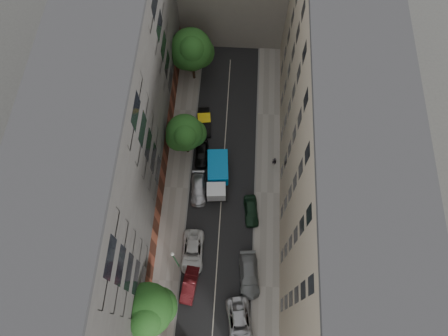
# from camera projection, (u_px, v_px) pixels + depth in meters

# --- Properties ---
(ground) EXTENTS (120.00, 120.00, 0.00)m
(ground) POSITION_uv_depth(u_px,v_px,m) (222.00, 190.00, 48.38)
(ground) COLOR #4C4C49
(ground) RESTS_ON ground
(road_surface) EXTENTS (8.00, 44.00, 0.02)m
(road_surface) POSITION_uv_depth(u_px,v_px,m) (222.00, 190.00, 48.37)
(road_surface) COLOR black
(road_surface) RESTS_ON ground
(sidewalk_left) EXTENTS (3.00, 44.00, 0.15)m
(sidewalk_left) POSITION_uv_depth(u_px,v_px,m) (177.00, 188.00, 48.45)
(sidewalk_left) COLOR gray
(sidewalk_left) RESTS_ON ground
(sidewalk_right) EXTENTS (3.00, 44.00, 0.15)m
(sidewalk_right) POSITION_uv_depth(u_px,v_px,m) (267.00, 193.00, 48.18)
(sidewalk_right) COLOR gray
(sidewalk_right) RESTS_ON ground
(building_left) EXTENTS (8.00, 44.00, 20.00)m
(building_left) POSITION_uv_depth(u_px,v_px,m) (111.00, 149.00, 39.51)
(building_left) COLOR #464441
(building_left) RESTS_ON ground
(building_right) EXTENTS (8.00, 44.00, 20.00)m
(building_right) POSITION_uv_depth(u_px,v_px,m) (333.00, 161.00, 38.98)
(building_right) COLOR tan
(building_right) RESTS_ON ground
(tarp_truck) EXTENTS (2.74, 6.04, 2.72)m
(tarp_truck) POSITION_uv_depth(u_px,v_px,m) (217.00, 175.00, 47.59)
(tarp_truck) COLOR black
(tarp_truck) RESTS_ON ground
(car_left_1) EXTENTS (1.94, 4.22, 1.34)m
(car_left_1) POSITION_uv_depth(u_px,v_px,m) (190.00, 285.00, 43.22)
(car_left_1) COLOR #4A0E12
(car_left_1) RESTS_ON ground
(car_left_2) EXTENTS (2.42, 5.13, 1.42)m
(car_left_2) POSITION_uv_depth(u_px,v_px,m) (193.00, 252.00, 44.64)
(car_left_2) COLOR silver
(car_left_2) RESTS_ON ground
(car_left_3) EXTENTS (2.09, 4.52, 1.28)m
(car_left_3) POSITION_uv_depth(u_px,v_px,m) (198.00, 189.00, 47.78)
(car_left_3) COLOR #B8B7BD
(car_left_3) RESTS_ON ground
(car_left_4) EXTENTS (1.74, 4.03, 1.35)m
(car_left_4) POSITION_uv_depth(u_px,v_px,m) (202.00, 153.00, 49.66)
(car_left_4) COLOR black
(car_left_4) RESTS_ON ground
(car_left_5) EXTENTS (2.00, 4.35, 1.38)m
(car_left_5) POSITION_uv_depth(u_px,v_px,m) (204.00, 122.00, 51.46)
(car_left_5) COLOR black
(car_left_5) RESTS_ON ground
(car_right_0) EXTENTS (3.40, 5.79, 1.51)m
(car_right_0) POSITION_uv_depth(u_px,v_px,m) (240.00, 324.00, 41.55)
(car_right_0) COLOR #B4B5B9
(car_right_0) RESTS_ON ground
(car_right_1) EXTENTS (2.60, 5.31, 1.49)m
(car_right_1) POSITION_uv_depth(u_px,v_px,m) (249.00, 275.00, 43.58)
(car_right_1) COLOR slate
(car_right_1) RESTS_ON ground
(car_right_2) EXTENTS (2.03, 4.08, 1.33)m
(car_right_2) POSITION_uv_depth(u_px,v_px,m) (251.00, 211.00, 46.63)
(car_right_2) COLOR black
(car_right_2) RESTS_ON ground
(tree_near) EXTENTS (5.36, 5.10, 8.12)m
(tree_near) POSITION_uv_depth(u_px,v_px,m) (148.00, 311.00, 37.60)
(tree_near) COLOR #382619
(tree_near) RESTS_ON sidewalk_left
(tree_mid) EXTENTS (4.75, 4.38, 7.06)m
(tree_mid) POSITION_uv_depth(u_px,v_px,m) (185.00, 134.00, 46.08)
(tree_mid) COLOR #382619
(tree_mid) RESTS_ON sidewalk_left
(tree_far) EXTENTS (5.55, 5.32, 8.48)m
(tree_far) POSITION_uv_depth(u_px,v_px,m) (192.00, 51.00, 49.84)
(tree_far) COLOR #382619
(tree_far) RESTS_ON sidewalk_left
(lamp_post) EXTENTS (0.36, 0.36, 6.72)m
(lamp_post) POSITION_uv_depth(u_px,v_px,m) (175.00, 259.00, 40.78)
(lamp_post) COLOR #195A2B
(lamp_post) RESTS_ON sidewalk_left
(pedestrian) EXTENTS (0.65, 0.53, 1.53)m
(pedestrian) POSITION_uv_depth(u_px,v_px,m) (274.00, 161.00, 48.96)
(pedestrian) COLOR black
(pedestrian) RESTS_ON sidewalk_right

